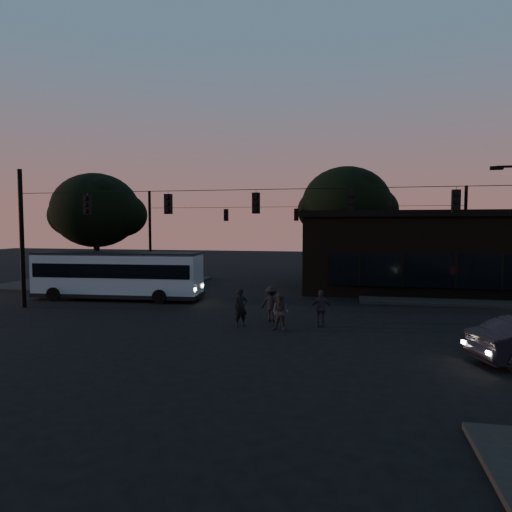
% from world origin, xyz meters
% --- Properties ---
extents(ground, '(120.00, 120.00, 0.00)m').
position_xyz_m(ground, '(0.00, 0.00, 0.00)').
color(ground, black).
rests_on(ground, ground).
extents(sidewalk_far_right, '(14.00, 10.00, 0.15)m').
position_xyz_m(sidewalk_far_right, '(12.00, 14.00, 0.07)').
color(sidewalk_far_right, black).
rests_on(sidewalk_far_right, ground).
extents(sidewalk_far_left, '(14.00, 10.00, 0.15)m').
position_xyz_m(sidewalk_far_left, '(-14.00, 14.00, 0.07)').
color(sidewalk_far_left, black).
rests_on(sidewalk_far_left, ground).
extents(building, '(15.40, 10.41, 5.40)m').
position_xyz_m(building, '(9.00, 15.97, 2.71)').
color(building, black).
rests_on(building, ground).
extents(tree_behind, '(7.60, 7.60, 9.43)m').
position_xyz_m(tree_behind, '(4.00, 22.00, 6.19)').
color(tree_behind, black).
rests_on(tree_behind, ground).
extents(tree_left, '(6.40, 6.40, 8.30)m').
position_xyz_m(tree_left, '(-14.00, 13.00, 5.57)').
color(tree_left, black).
rests_on(tree_left, ground).
extents(signal_rig_near, '(26.24, 0.30, 7.50)m').
position_xyz_m(signal_rig_near, '(0.00, 4.00, 4.45)').
color(signal_rig_near, black).
rests_on(signal_rig_near, ground).
extents(signal_rig_far, '(26.24, 0.30, 7.50)m').
position_xyz_m(signal_rig_far, '(0.00, 20.00, 4.20)').
color(signal_rig_far, black).
rests_on(signal_rig_far, ground).
extents(bus, '(10.28, 3.04, 2.85)m').
position_xyz_m(bus, '(-9.29, 7.51, 1.60)').
color(bus, '#98B1C2').
rests_on(bus, ground).
extents(pedestrian_a, '(0.73, 0.66, 1.68)m').
position_xyz_m(pedestrian_a, '(-0.25, 1.93, 0.84)').
color(pedestrian_a, black).
rests_on(pedestrian_a, ground).
extents(pedestrian_b, '(0.91, 0.78, 1.60)m').
position_xyz_m(pedestrian_b, '(1.61, 1.39, 0.80)').
color(pedestrian_b, '#2E2A29').
rests_on(pedestrian_b, ground).
extents(pedestrian_c, '(1.00, 0.51, 1.63)m').
position_xyz_m(pedestrian_c, '(3.25, 2.55, 0.81)').
color(pedestrian_c, '#29252D').
rests_on(pedestrian_c, ground).
extents(pedestrian_d, '(1.19, 0.84, 1.67)m').
position_xyz_m(pedestrian_d, '(0.91, 3.22, 0.83)').
color(pedestrian_d, black).
rests_on(pedestrian_d, ground).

